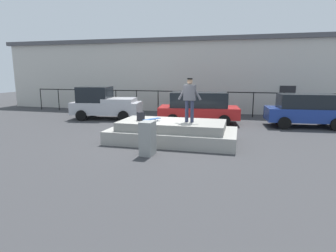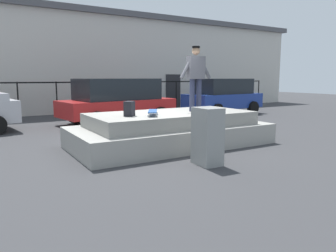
{
  "view_description": "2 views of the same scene",
  "coord_description": "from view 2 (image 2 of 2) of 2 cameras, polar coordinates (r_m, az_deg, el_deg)",
  "views": [
    {
      "loc": [
        3.2,
        -11.26,
        2.85
      ],
      "look_at": [
        0.05,
        0.96,
        0.46
      ],
      "focal_mm": 30.17,
      "sensor_mm": 36.0,
      "label": 1
    },
    {
      "loc": [
        -3.94,
        -7.33,
        1.8
      ],
      "look_at": [
        0.97,
        0.85,
        0.36
      ],
      "focal_mm": 34.24,
      "sensor_mm": 36.0,
      "label": 2
    }
  ],
  "objects": [
    {
      "name": "backpack",
      "position": [
        7.74,
        -6.89,
        3.08
      ],
      "size": [
        0.34,
        0.34,
        0.36
      ],
      "primitive_type": "cube",
      "rotation": [
        0.0,
        0.0,
        3.94
      ],
      "color": "black",
      "rests_on": "concrete_ledge"
    },
    {
      "name": "ground_plane",
      "position": [
        8.52,
        -2.64,
        -3.62
      ],
      "size": [
        60.0,
        60.0,
        0.0
      ],
      "primitive_type": "plane",
      "color": "#38383A"
    },
    {
      "name": "utility_box",
      "position": [
        6.69,
        7.03,
        -1.83
      ],
      "size": [
        0.47,
        0.62,
        1.19
      ],
      "primitive_type": "cube",
      "rotation": [
        0.0,
        0.0,
        -0.05
      ],
      "color": "gray",
      "rests_on": "ground_plane"
    },
    {
      "name": "warehouse_building",
      "position": [
        20.65,
        -20.28,
        10.49
      ],
      "size": [
        31.61,
        8.24,
        5.33
      ],
      "color": "beige",
      "rests_on": "ground_plane"
    },
    {
      "name": "car_red_hatchback_mid",
      "position": [
        12.96,
        -8.96,
        4.65
      ],
      "size": [
        4.69,
        2.63,
        1.77
      ],
      "color": "#B21E1E",
      "rests_on": "ground_plane"
    },
    {
      "name": "fence_row",
      "position": [
        15.55,
        -16.32,
        5.7
      ],
      "size": [
        24.06,
        0.06,
        1.63
      ],
      "color": "black",
      "rests_on": "ground_plane"
    },
    {
      "name": "car_blue_hatchback_far",
      "position": [
        16.16,
        9.77,
        5.36
      ],
      "size": [
        4.17,
        2.25,
        1.76
      ],
      "color": "navy",
      "rests_on": "ground_plane"
    },
    {
      "name": "skateboarder",
      "position": [
        8.84,
        4.95,
        9.29
      ],
      "size": [
        0.97,
        0.28,
        1.75
      ],
      "color": "#2D334C",
      "rests_on": "concrete_ledge"
    },
    {
      "name": "concrete_ledge",
      "position": [
        8.6,
        0.59,
        -0.75
      ],
      "size": [
        5.25,
        2.54,
        0.89
      ],
      "color": "#9E9B93",
      "rests_on": "ground_plane"
    },
    {
      "name": "skateboard",
      "position": [
        7.83,
        -2.75,
        2.62
      ],
      "size": [
        0.59,
        0.82,
        0.12
      ],
      "color": "#264C8C",
      "rests_on": "concrete_ledge"
    }
  ]
}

